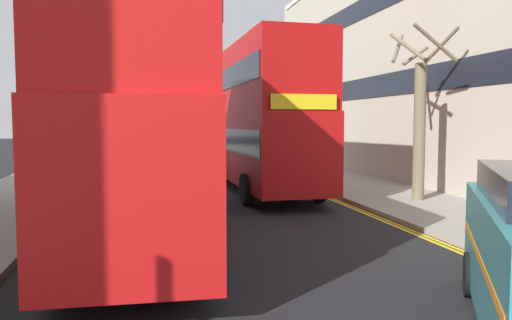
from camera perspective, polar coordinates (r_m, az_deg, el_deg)
sidewalk_right at (r=18.81m, az=14.70°, el=-3.83°), size 4.00×80.00×0.14m
sidewalk_left at (r=17.32m, az=-27.33°, el=-4.88°), size 4.00×80.00×0.14m
kerb_line_outer at (r=16.14m, az=11.31°, el=-5.35°), size 0.10×56.00×0.01m
kerb_line_inner at (r=16.08m, az=10.78°, el=-5.38°), size 0.10×56.00×0.01m
double_decker_bus_away at (r=11.62m, az=-12.81°, el=5.87°), size 3.12×10.90×5.64m
double_decker_bus_oncoming at (r=19.64m, az=0.33°, el=5.30°), size 2.94×10.85×5.64m
pedestrian_far at (r=28.17m, az=3.08°, el=0.84°), size 0.34×0.22×1.62m
street_tree_mid at (r=17.20m, az=18.23°, el=4.44°), size 2.14×2.04×5.62m
street_tree_far at (r=32.23m, az=1.83°, el=4.52°), size 1.61×1.64×5.62m
townhouse_terrace_right at (r=28.22m, az=21.35°, el=10.26°), size 10.08×28.00×11.51m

